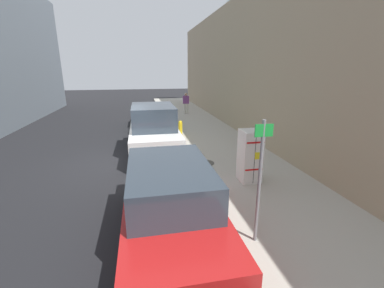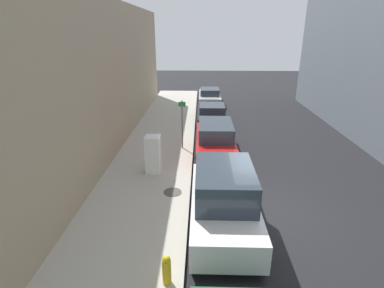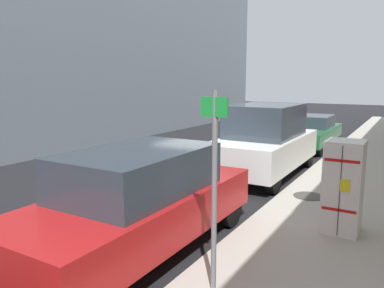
{
  "view_description": "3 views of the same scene",
  "coord_description": "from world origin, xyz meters",
  "px_view_note": "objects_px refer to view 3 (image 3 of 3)",
  "views": [
    {
      "loc": [
        -1.03,
        10.09,
        3.62
      ],
      "look_at": [
        -2.59,
        2.29,
        1.3
      ],
      "focal_mm": 24.0,
      "sensor_mm": 36.0,
      "label": 1
    },
    {
      "loc": [
        -2.28,
        -9.06,
        6.04
      ],
      "look_at": [
        -2.68,
        4.13,
        1.02
      ],
      "focal_mm": 28.0,
      "sensor_mm": 36.0,
      "label": 2
    },
    {
      "loc": [
        -5.3,
        9.84,
        2.84
      ],
      "look_at": [
        -0.46,
        1.65,
        1.24
      ],
      "focal_mm": 35.0,
      "sensor_mm": 36.0,
      "label": 3
    }
  ],
  "objects_px": {
    "parked_sedan_green": "(310,131)",
    "parked_suv_red": "(139,200)",
    "discarded_refrigerator": "(343,187)",
    "fire_hydrant": "(333,149)",
    "parked_van_white": "(265,141)",
    "street_sign_post": "(214,182)"
  },
  "relations": [
    {
      "from": "parked_sedan_green",
      "to": "parked_suv_red",
      "type": "distance_m",
      "value": 11.75
    },
    {
      "from": "discarded_refrigerator",
      "to": "parked_sedan_green",
      "type": "xyz_separation_m",
      "value": [
        2.81,
        -9.48,
        -0.27
      ]
    },
    {
      "from": "fire_hydrant",
      "to": "parked_suv_red",
      "type": "xyz_separation_m",
      "value": [
        1.54,
        8.51,
        0.34
      ]
    },
    {
      "from": "parked_sedan_green",
      "to": "parked_van_white",
      "type": "xyz_separation_m",
      "value": [
        -0.0,
        5.69,
        0.36
      ]
    },
    {
      "from": "discarded_refrigerator",
      "to": "street_sign_post",
      "type": "height_order",
      "value": "street_sign_post"
    },
    {
      "from": "parked_suv_red",
      "to": "fire_hydrant",
      "type": "bearing_deg",
      "value": -100.29
    },
    {
      "from": "street_sign_post",
      "to": "parked_sedan_green",
      "type": "xyz_separation_m",
      "value": [
        1.71,
        -12.38,
        -0.88
      ]
    },
    {
      "from": "parked_sedan_green",
      "to": "parked_van_white",
      "type": "relative_size",
      "value": 1.01
    },
    {
      "from": "fire_hydrant",
      "to": "parked_van_white",
      "type": "height_order",
      "value": "parked_van_white"
    },
    {
      "from": "discarded_refrigerator",
      "to": "parked_suv_red",
      "type": "bearing_deg",
      "value": 38.88
    },
    {
      "from": "parked_suv_red",
      "to": "discarded_refrigerator",
      "type": "bearing_deg",
      "value": -141.12
    },
    {
      "from": "fire_hydrant",
      "to": "parked_suv_red",
      "type": "bearing_deg",
      "value": 79.71
    },
    {
      "from": "street_sign_post",
      "to": "parked_sedan_green",
      "type": "relative_size",
      "value": 0.54
    },
    {
      "from": "street_sign_post",
      "to": "parked_suv_red",
      "type": "xyz_separation_m",
      "value": [
        1.71,
        -0.63,
        -0.69
      ]
    },
    {
      "from": "fire_hydrant",
      "to": "parked_sedan_green",
      "type": "bearing_deg",
      "value": -64.48
    },
    {
      "from": "discarded_refrigerator",
      "to": "parked_sedan_green",
      "type": "relative_size",
      "value": 0.35
    },
    {
      "from": "street_sign_post",
      "to": "parked_sedan_green",
      "type": "height_order",
      "value": "street_sign_post"
    },
    {
      "from": "street_sign_post",
      "to": "parked_van_white",
      "type": "height_order",
      "value": "street_sign_post"
    },
    {
      "from": "street_sign_post",
      "to": "parked_suv_red",
      "type": "bearing_deg",
      "value": -20.18
    },
    {
      "from": "street_sign_post",
      "to": "parked_sedan_green",
      "type": "distance_m",
      "value": 12.52
    },
    {
      "from": "street_sign_post",
      "to": "parked_suv_red",
      "type": "distance_m",
      "value": 1.95
    },
    {
      "from": "discarded_refrigerator",
      "to": "street_sign_post",
      "type": "xyz_separation_m",
      "value": [
        1.1,
        2.89,
        0.61
      ]
    }
  ]
}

